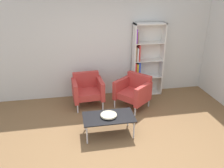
{
  "coord_description": "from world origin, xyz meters",
  "views": [
    {
      "loc": [
        -0.84,
        -3.25,
        2.73
      ],
      "look_at": [
        -0.08,
        0.84,
        0.95
      ],
      "focal_mm": 36.73,
      "sensor_mm": 36.0,
      "label": 1
    }
  ],
  "objects_px": {
    "armchair_near_window": "(88,89)",
    "coffee_table_low": "(109,118)",
    "armchair_spare_guest": "(134,91)",
    "decorative_bowl": "(109,115)",
    "bookshelf_tall": "(145,61)"
  },
  "relations": [
    {
      "from": "armchair_spare_guest",
      "to": "armchair_near_window",
      "type": "bearing_deg",
      "value": -144.4
    },
    {
      "from": "armchair_near_window",
      "to": "coffee_table_low",
      "type": "bearing_deg",
      "value": -81.38
    },
    {
      "from": "bookshelf_tall",
      "to": "armchair_near_window",
      "type": "height_order",
      "value": "bookshelf_tall"
    },
    {
      "from": "decorative_bowl",
      "to": "armchair_spare_guest",
      "type": "bearing_deg",
      "value": 52.73
    },
    {
      "from": "bookshelf_tall",
      "to": "armchair_near_window",
      "type": "relative_size",
      "value": 2.44
    },
    {
      "from": "armchair_spare_guest",
      "to": "coffee_table_low",
      "type": "bearing_deg",
      "value": -76.91
    },
    {
      "from": "decorative_bowl",
      "to": "armchair_spare_guest",
      "type": "distance_m",
      "value": 1.3
    },
    {
      "from": "coffee_table_low",
      "to": "armchair_spare_guest",
      "type": "height_order",
      "value": "armchair_spare_guest"
    },
    {
      "from": "decorative_bowl",
      "to": "armchair_near_window",
      "type": "relative_size",
      "value": 0.41
    },
    {
      "from": "coffee_table_low",
      "to": "armchair_near_window",
      "type": "xyz_separation_m",
      "value": [
        -0.3,
        1.32,
        0.05
      ]
    },
    {
      "from": "decorative_bowl",
      "to": "armchair_spare_guest",
      "type": "height_order",
      "value": "armchair_spare_guest"
    },
    {
      "from": "decorative_bowl",
      "to": "bookshelf_tall",
      "type": "bearing_deg",
      "value": 53.84
    },
    {
      "from": "armchair_near_window",
      "to": "armchair_spare_guest",
      "type": "bearing_deg",
      "value": -18.78
    },
    {
      "from": "bookshelf_tall",
      "to": "armchair_spare_guest",
      "type": "distance_m",
      "value": 0.96
    },
    {
      "from": "armchair_near_window",
      "to": "bookshelf_tall",
      "type": "bearing_deg",
      "value": 10.13
    }
  ]
}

